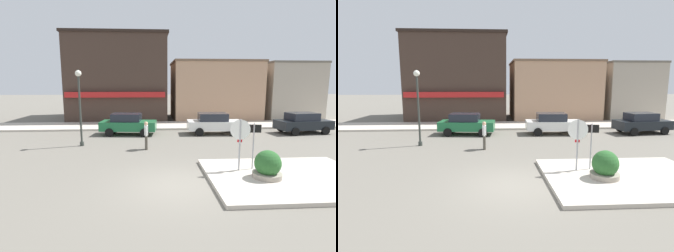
% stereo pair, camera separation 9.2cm
% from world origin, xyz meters
% --- Properties ---
extents(ground_plane, '(160.00, 160.00, 0.00)m').
position_xyz_m(ground_plane, '(0.00, 0.00, 0.00)').
color(ground_plane, '#6B665B').
extents(sidewalk_corner, '(6.40, 4.80, 0.15)m').
position_xyz_m(sidewalk_corner, '(4.46, 0.38, 0.07)').
color(sidewalk_corner, beige).
rests_on(sidewalk_corner, ground).
extents(kerb_far, '(80.00, 4.00, 0.15)m').
position_xyz_m(kerb_far, '(0.00, 13.58, 0.07)').
color(kerb_far, beige).
rests_on(kerb_far, ground).
extents(stop_sign, '(0.81, 0.14, 2.30)m').
position_xyz_m(stop_sign, '(2.69, 1.15, 1.52)').
color(stop_sign, '#9E9EA3').
rests_on(stop_sign, ground).
extents(one_way_sign, '(0.60, 0.10, 2.10)m').
position_xyz_m(one_way_sign, '(3.31, 1.28, 1.33)').
color(one_way_sign, '#9E9EA3').
rests_on(one_way_sign, ground).
extents(planter, '(1.10, 1.10, 1.23)m').
position_xyz_m(planter, '(3.47, 0.18, 0.56)').
color(planter, gray).
rests_on(planter, ground).
extents(lamp_post, '(0.36, 0.36, 4.54)m').
position_xyz_m(lamp_post, '(-5.14, 6.59, 2.96)').
color(lamp_post, '#333833').
rests_on(lamp_post, ground).
extents(parked_car_nearest, '(4.15, 2.17, 1.56)m').
position_xyz_m(parked_car_nearest, '(-2.64, 9.97, 0.81)').
color(parked_car_nearest, '#1E6B3D').
rests_on(parked_car_nearest, ground).
extents(parked_car_second, '(4.07, 2.00, 1.56)m').
position_xyz_m(parked_car_second, '(3.72, 9.79, 0.81)').
color(parked_car_second, white).
rests_on(parked_car_second, ground).
extents(parked_car_third, '(4.16, 2.21, 1.56)m').
position_xyz_m(parked_car_third, '(10.47, 9.63, 0.81)').
color(parked_car_third, black).
rests_on(parked_car_third, ground).
extents(pedestrian_crossing_near, '(0.22, 0.55, 1.61)m').
position_xyz_m(pedestrian_crossing_near, '(-1.24, 5.46, 0.87)').
color(pedestrian_crossing_near, '#4C473D').
rests_on(pedestrian_crossing_near, ground).
extents(building_corner_shop, '(9.94, 9.15, 8.54)m').
position_xyz_m(building_corner_shop, '(-4.20, 19.91, 4.28)').
color(building_corner_shop, '#3D2D26').
rests_on(building_corner_shop, ground).
extents(building_storefront_left_near, '(8.85, 6.89, 5.98)m').
position_xyz_m(building_storefront_left_near, '(5.75, 18.80, 2.99)').
color(building_storefront_left_near, tan).
rests_on(building_storefront_left_near, ground).
extents(building_storefront_left_mid, '(5.70, 5.17, 5.89)m').
position_xyz_m(building_storefront_left_mid, '(13.65, 18.16, 2.95)').
color(building_storefront_left_mid, '#9E9384').
rests_on(building_storefront_left_mid, ground).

